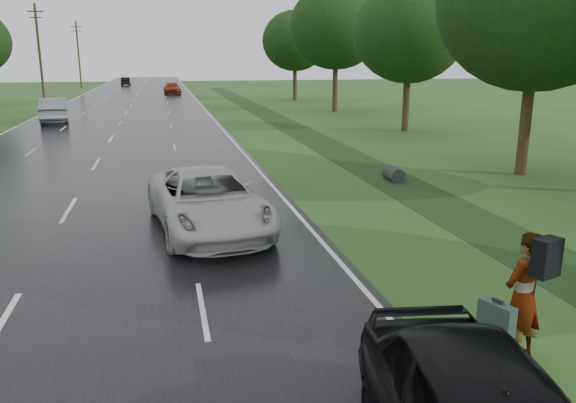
# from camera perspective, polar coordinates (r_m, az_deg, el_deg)

# --- Properties ---
(road) EXTENTS (14.00, 180.00, 0.04)m
(road) POSITION_cam_1_polar(r_m,az_deg,el_deg) (54.97, -15.82, 9.10)
(road) COLOR black
(road) RESTS_ON ground
(edge_stripe_east) EXTENTS (0.12, 180.00, 0.01)m
(edge_stripe_east) POSITION_cam_1_polar(r_m,az_deg,el_deg) (55.02, -8.70, 9.50)
(edge_stripe_east) COLOR silver
(edge_stripe_east) RESTS_ON road
(edge_stripe_west) EXTENTS (0.12, 180.00, 0.01)m
(edge_stripe_west) POSITION_cam_1_polar(r_m,az_deg,el_deg) (55.74, -22.83, 8.62)
(edge_stripe_west) COLOR silver
(edge_stripe_west) RESTS_ON road
(center_line) EXTENTS (0.12, 180.00, 0.01)m
(center_line) POSITION_cam_1_polar(r_m,az_deg,el_deg) (54.97, -15.82, 9.12)
(center_line) COLOR silver
(center_line) RESTS_ON road
(drainage_ditch) EXTENTS (2.20, 120.00, 0.56)m
(drainage_ditch) POSITION_cam_1_polar(r_m,az_deg,el_deg) (30.01, 4.13, 5.65)
(drainage_ditch) COLOR #1C3213
(drainage_ditch) RESTS_ON ground
(utility_pole_far) EXTENTS (1.60, 0.26, 10.00)m
(utility_pole_far) POSITION_cam_1_polar(r_m,az_deg,el_deg) (65.84, -23.94, 13.74)
(utility_pole_far) COLOR #322714
(utility_pole_far) RESTS_ON ground
(utility_pole_distant) EXTENTS (1.60, 0.26, 10.00)m
(utility_pole_distant) POSITION_cam_1_polar(r_m,az_deg,el_deg) (95.48, -20.51, 13.88)
(utility_pole_distant) COLOR #322714
(utility_pole_distant) RESTS_ON ground
(tree_east_b) EXTENTS (7.60, 7.60, 10.11)m
(tree_east_b) POSITION_cam_1_polar(r_m,az_deg,el_deg) (24.28, 24.07, 18.18)
(tree_east_b) COLOR #322714
(tree_east_b) RESTS_ON ground
(tree_east_c) EXTENTS (7.00, 7.00, 9.29)m
(tree_east_c) POSITION_cam_1_polar(r_m,az_deg,el_deg) (37.02, 12.26, 16.49)
(tree_east_c) COLOR #322714
(tree_east_c) RESTS_ON ground
(tree_east_d) EXTENTS (8.00, 8.00, 10.76)m
(tree_east_d) POSITION_cam_1_polar(r_m,az_deg,el_deg) (50.02, 4.93, 17.29)
(tree_east_d) COLOR #322714
(tree_east_d) RESTS_ON ground
(tree_east_f) EXTENTS (7.20, 7.20, 9.62)m
(tree_east_f) POSITION_cam_1_polar(r_m,az_deg,el_deg) (63.42, 0.72, 16.00)
(tree_east_f) COLOR #322714
(tree_east_f) RESTS_ON ground
(pedestrian) EXTENTS (1.08, 0.83, 2.07)m
(pedestrian) POSITION_cam_1_polar(r_m,az_deg,el_deg) (9.36, 22.76, -8.80)
(pedestrian) COLOR #A5998C
(pedestrian) RESTS_ON ground
(white_pickup) EXTENTS (3.39, 6.11, 1.62)m
(white_pickup) POSITION_cam_1_polar(r_m,az_deg,el_deg) (15.21, -8.11, 0.06)
(white_pickup) COLOR silver
(white_pickup) RESTS_ON road
(silver_sedan) EXTENTS (2.65, 5.56, 1.76)m
(silver_sedan) POSITION_cam_1_polar(r_m,az_deg,el_deg) (44.40, -22.69, 8.57)
(silver_sedan) COLOR gray
(silver_sedan) RESTS_ON road
(far_car_red) EXTENTS (2.30, 5.03, 1.43)m
(far_car_red) POSITION_cam_1_polar(r_m,az_deg,el_deg) (75.33, -11.68, 11.19)
(far_car_red) COLOR maroon
(far_car_red) RESTS_ON road
(far_car_dark) EXTENTS (1.45, 4.13, 1.36)m
(far_car_dark) POSITION_cam_1_polar(r_m,az_deg,el_deg) (101.32, -16.15, 11.65)
(far_car_dark) COLOR black
(far_car_dark) RESTS_ON road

